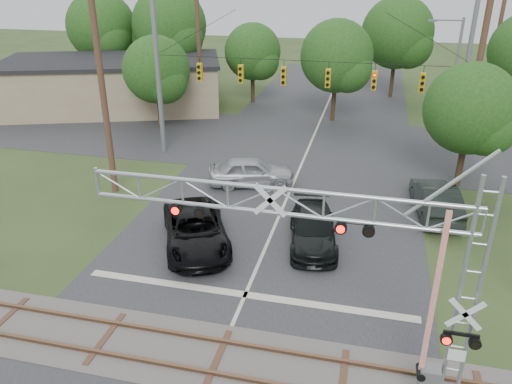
% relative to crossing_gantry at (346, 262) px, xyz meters
% --- Properties ---
extents(road_main, '(14.00, 90.00, 0.02)m').
position_rel_crossing_gantry_xyz_m(road_main, '(-3.79, 8.36, -4.44)').
color(road_main, '#292A2C').
rests_on(road_main, ground).
extents(road_cross, '(90.00, 12.00, 0.02)m').
position_rel_crossing_gantry_xyz_m(road_cross, '(-3.79, 22.36, -4.44)').
color(road_cross, '#292A2C').
rests_on(road_cross, ground).
extents(railroad_track, '(90.00, 3.20, 0.17)m').
position_rel_crossing_gantry_xyz_m(railroad_track, '(-3.79, 0.36, -4.42)').
color(railroad_track, '#544D48').
rests_on(railroad_track, ground).
extents(crossing_gantry, '(10.72, 0.92, 7.19)m').
position_rel_crossing_gantry_xyz_m(crossing_gantry, '(0.00, 0.00, 0.00)').
color(crossing_gantry, gray).
rests_on(crossing_gantry, ground).
extents(traffic_signal_span, '(19.34, 0.36, 11.50)m').
position_rel_crossing_gantry_xyz_m(traffic_signal_span, '(-2.89, 18.36, 1.26)').
color(traffic_signal_span, gray).
rests_on(traffic_signal_span, ground).
extents(pickup_black, '(4.90, 6.44, 1.62)m').
position_rel_crossing_gantry_xyz_m(pickup_black, '(-6.90, 6.98, -3.64)').
color(pickup_black, black).
rests_on(pickup_black, ground).
extents(car_dark, '(2.87, 5.33, 1.47)m').
position_rel_crossing_gantry_xyz_m(car_dark, '(-1.82, 8.41, -3.72)').
color(car_dark, black).
rests_on(car_dark, ground).
extents(sedan_silver, '(5.23, 3.27, 1.66)m').
position_rel_crossing_gantry_xyz_m(sedan_silver, '(-6.13, 14.23, -3.62)').
color(sedan_silver, '#9A9CA1').
rests_on(sedan_silver, ground).
extents(suv_dark, '(2.36, 5.30, 1.69)m').
position_rel_crossing_gantry_xyz_m(suv_dark, '(3.81, 12.72, -3.61)').
color(suv_dark, black).
rests_on(suv_dark, ground).
extents(commercial_building, '(20.42, 15.00, 4.29)m').
position_rel_crossing_gantry_xyz_m(commercial_building, '(-21.96, 27.99, -2.30)').
color(commercial_building, gray).
rests_on(commercial_building, ground).
extents(streetlight, '(2.28, 0.24, 8.53)m').
position_rel_crossing_gantry_xyz_m(streetlight, '(5.27, 24.61, 0.32)').
color(streetlight, gray).
rests_on(streetlight, ground).
extents(utility_poles, '(25.27, 29.34, 13.84)m').
position_rel_crossing_gantry_xyz_m(utility_poles, '(-0.49, 20.67, 1.88)').
color(utility_poles, '#493022').
rests_on(utility_poles, ground).
extents(treeline, '(54.82, 26.79, 9.95)m').
position_rel_crossing_gantry_xyz_m(treeline, '(-4.36, 33.15, 1.12)').
color(treeline, '#352618').
rests_on(treeline, ground).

